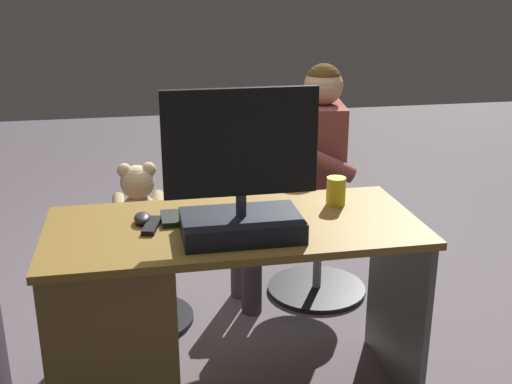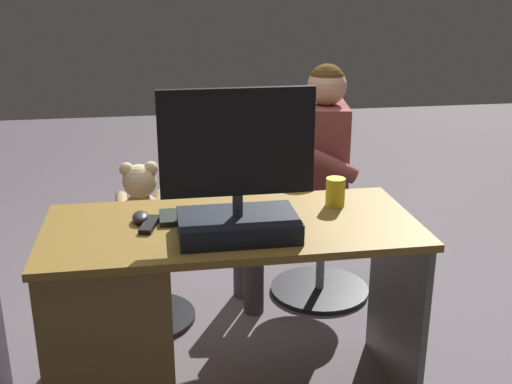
{
  "view_description": "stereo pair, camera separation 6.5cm",
  "coord_description": "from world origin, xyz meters",
  "px_view_note": "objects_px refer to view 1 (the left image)",
  "views": [
    {
      "loc": [
        0.32,
        2.44,
        1.57
      ],
      "look_at": [
        -0.14,
        0.09,
        0.74
      ],
      "focal_mm": 44.05,
      "sensor_mm": 36.0,
      "label": 1
    },
    {
      "loc": [
        0.25,
        2.45,
        1.57
      ],
      "look_at": [
        -0.14,
        0.09,
        0.74
      ],
      "focal_mm": 44.05,
      "sensor_mm": 36.0,
      "label": 2
    }
  ],
  "objects_px": {
    "computer_mouse": "(142,218)",
    "cup": "(336,191)",
    "office_chair_teddy": "(143,270)",
    "teddy_bear": "(139,202)",
    "monitor": "(241,193)",
    "person": "(304,167)",
    "desk": "(142,316)",
    "visitor_chair": "(318,247)",
    "tv_remote": "(152,226)",
    "keyboard": "(219,215)"
  },
  "relations": [
    {
      "from": "computer_mouse",
      "to": "cup",
      "type": "xyz_separation_m",
      "value": [
        -0.74,
        -0.05,
        0.04
      ]
    },
    {
      "from": "office_chair_teddy",
      "to": "teddy_bear",
      "type": "height_order",
      "value": "teddy_bear"
    },
    {
      "from": "monitor",
      "to": "teddy_bear",
      "type": "xyz_separation_m",
      "value": [
        0.34,
        -0.76,
        -0.28
      ]
    },
    {
      "from": "office_chair_teddy",
      "to": "cup",
      "type": "bearing_deg",
      "value": 145.14
    },
    {
      "from": "computer_mouse",
      "to": "person",
      "type": "relative_size",
      "value": 0.08
    },
    {
      "from": "person",
      "to": "cup",
      "type": "bearing_deg",
      "value": 85.33
    },
    {
      "from": "desk",
      "to": "computer_mouse",
      "type": "xyz_separation_m",
      "value": [
        -0.02,
        -0.07,
        0.36
      ]
    },
    {
      "from": "cup",
      "to": "person",
      "type": "distance_m",
      "value": 0.66
    },
    {
      "from": "visitor_chair",
      "to": "person",
      "type": "distance_m",
      "value": 0.45
    },
    {
      "from": "cup",
      "to": "person",
      "type": "bearing_deg",
      "value": -94.67
    },
    {
      "from": "teddy_bear",
      "to": "visitor_chair",
      "type": "distance_m",
      "value": 0.96
    },
    {
      "from": "monitor",
      "to": "tv_remote",
      "type": "height_order",
      "value": "monitor"
    },
    {
      "from": "keyboard",
      "to": "person",
      "type": "xyz_separation_m",
      "value": [
        -0.51,
        -0.7,
        -0.05
      ]
    },
    {
      "from": "monitor",
      "to": "cup",
      "type": "height_order",
      "value": "monitor"
    },
    {
      "from": "cup",
      "to": "visitor_chair",
      "type": "relative_size",
      "value": 0.21
    },
    {
      "from": "office_chair_teddy",
      "to": "teddy_bear",
      "type": "xyz_separation_m",
      "value": [
        -0.0,
        -0.01,
        0.33
      ]
    },
    {
      "from": "desk",
      "to": "tv_remote",
      "type": "bearing_deg",
      "value": -164.89
    },
    {
      "from": "monitor",
      "to": "desk",
      "type": "bearing_deg",
      "value": -17.28
    },
    {
      "from": "keyboard",
      "to": "visitor_chair",
      "type": "height_order",
      "value": "keyboard"
    },
    {
      "from": "desk",
      "to": "person",
      "type": "bearing_deg",
      "value": -136.49
    },
    {
      "from": "tv_remote",
      "to": "person",
      "type": "bearing_deg",
      "value": -121.38
    },
    {
      "from": "computer_mouse",
      "to": "teddy_bear",
      "type": "distance_m",
      "value": 0.6
    },
    {
      "from": "cup",
      "to": "teddy_bear",
      "type": "distance_m",
      "value": 0.94
    },
    {
      "from": "tv_remote",
      "to": "cup",
      "type": "bearing_deg",
      "value": -157.66
    },
    {
      "from": "monitor",
      "to": "visitor_chair",
      "type": "distance_m",
      "value": 1.22
    },
    {
      "from": "keyboard",
      "to": "cup",
      "type": "xyz_separation_m",
      "value": [
        -0.46,
        -0.05,
        0.04
      ]
    },
    {
      "from": "office_chair_teddy",
      "to": "person",
      "type": "distance_m",
      "value": 0.91
    },
    {
      "from": "computer_mouse",
      "to": "visitor_chair",
      "type": "distance_m",
      "value": 1.24
    },
    {
      "from": "visitor_chair",
      "to": "tv_remote",
      "type": "bearing_deg",
      "value": 42.34
    },
    {
      "from": "desk",
      "to": "cup",
      "type": "relative_size",
      "value": 12.2
    },
    {
      "from": "computer_mouse",
      "to": "teddy_bear",
      "type": "relative_size",
      "value": 0.28
    },
    {
      "from": "desk",
      "to": "office_chair_teddy",
      "type": "relative_size",
      "value": 2.94
    },
    {
      "from": "keyboard",
      "to": "office_chair_teddy",
      "type": "distance_m",
      "value": 0.8
    },
    {
      "from": "tv_remote",
      "to": "teddy_bear",
      "type": "bearing_deg",
      "value": -72.4
    },
    {
      "from": "monitor",
      "to": "cup",
      "type": "distance_m",
      "value": 0.48
    },
    {
      "from": "monitor",
      "to": "computer_mouse",
      "type": "distance_m",
      "value": 0.4
    },
    {
      "from": "teddy_bear",
      "to": "person",
      "type": "relative_size",
      "value": 0.29
    },
    {
      "from": "desk",
      "to": "keyboard",
      "type": "height_order",
      "value": "keyboard"
    },
    {
      "from": "computer_mouse",
      "to": "keyboard",
      "type": "bearing_deg",
      "value": 179.68
    },
    {
      "from": "teddy_bear",
      "to": "visitor_chair",
      "type": "bearing_deg",
      "value": -171.69
    },
    {
      "from": "computer_mouse",
      "to": "visitor_chair",
      "type": "relative_size",
      "value": 0.19
    },
    {
      "from": "keyboard",
      "to": "computer_mouse",
      "type": "height_order",
      "value": "computer_mouse"
    },
    {
      "from": "teddy_bear",
      "to": "person",
      "type": "distance_m",
      "value": 0.82
    },
    {
      "from": "computer_mouse",
      "to": "person",
      "type": "bearing_deg",
      "value": -138.41
    },
    {
      "from": "desk",
      "to": "visitor_chair",
      "type": "height_order",
      "value": "desk"
    },
    {
      "from": "person",
      "to": "desk",
      "type": "bearing_deg",
      "value": 43.51
    },
    {
      "from": "tv_remote",
      "to": "teddy_bear",
      "type": "xyz_separation_m",
      "value": [
        0.04,
        -0.64,
        -0.14
      ]
    },
    {
      "from": "computer_mouse",
      "to": "tv_remote",
      "type": "bearing_deg",
      "value": 119.0
    },
    {
      "from": "computer_mouse",
      "to": "cup",
      "type": "height_order",
      "value": "cup"
    },
    {
      "from": "desk",
      "to": "teddy_bear",
      "type": "xyz_separation_m",
      "value": [
        -0.01,
        -0.65,
        0.21
      ]
    }
  ]
}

